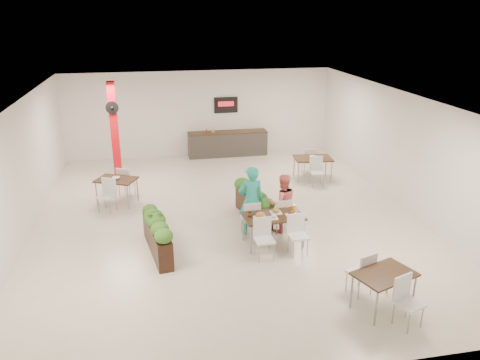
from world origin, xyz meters
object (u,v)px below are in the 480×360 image
Objects in this scene: side_table_a at (116,183)px; service_counter at (228,143)px; side_table_b at (313,161)px; diner_man at (251,201)px; planter_left at (157,231)px; planter_right at (253,201)px; side_table_c at (384,280)px; red_column at (115,130)px; diner_woman at (282,203)px; main_table at (273,220)px.

service_counter is at bearing 71.21° from side_table_a.
service_counter is at bearing 131.33° from side_table_b.
diner_man is 0.86× the size of planter_left.
planter_right is at bearing -0.86° from side_table_a.
planter_right reaches higher than side_table_b.
diner_man reaches higher than planter_right.
service_counter is 6.78m from diner_man.
red_column is at bearing 101.90° from side_table_c.
planter_right is (-0.54, 0.89, -0.27)m from diner_woman.
main_table is at bearing -114.57° from side_table_b.
diner_man reaches higher than side_table_b.
planter_right is at bearing -47.03° from red_column.
side_table_b is (6.29, -1.35, -1.01)m from red_column.
diner_woman is at bearing -114.26° from side_table_b.
diner_woman reaches higher than planter_right.
planter_right reaches higher than side_table_a.
planter_left reaches higher than side_table_a.
side_table_b is at bearing -12.08° from red_column.
side_table_a is (-4.16, 2.65, -0.14)m from diner_woman.
main_table is at bearing 95.40° from side_table_c.
service_counter is at bearing 88.76° from main_table.
service_counter reaches higher than side_table_b.
diner_woman is 0.92× the size of side_table_a.
diner_man is at bearing -123.05° from side_table_b.
side_table_c is (1.35, -2.87, -0.02)m from main_table.
planter_right is (0.26, 0.89, -0.39)m from diner_man.
side_table_a is at bearing 138.67° from main_table.
service_counter is at bearing 68.49° from planter_left.
side_table_b is (6.21, 0.88, 0.01)m from side_table_a.
diner_woman is at bearing 85.15° from side_table_c.
side_table_c is (4.05, -3.00, 0.09)m from planter_left.
service_counter reaches higher than main_table.
planter_right is 4.03m from side_table_a.
diner_man is at bearing 120.79° from main_table.
side_table_b and side_table_c have the same top height.
side_table_b is (2.29, -3.21, 0.14)m from service_counter.
diner_man is 1.07× the size of side_table_b.
side_table_b is at bearing -131.92° from diner_man.
side_table_a is at bearing -87.86° from red_column.
side_table_c is (1.48, -4.42, 0.12)m from planter_right.
service_counter is 1.81× the size of side_table_b.
main_table and side_table_c have the same top height.
diner_woman is (4.25, -4.88, -0.88)m from red_column.
main_table is at bearing -16.40° from side_table_a.
service_counter is 7.40m from main_table.
diner_woman reaches higher than main_table.
diner_man is at bearing -54.74° from red_column.
service_counter is 5.85m from planter_right.
service_counter is 7.81m from planter_left.
diner_woman is 3.16m from planter_left.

